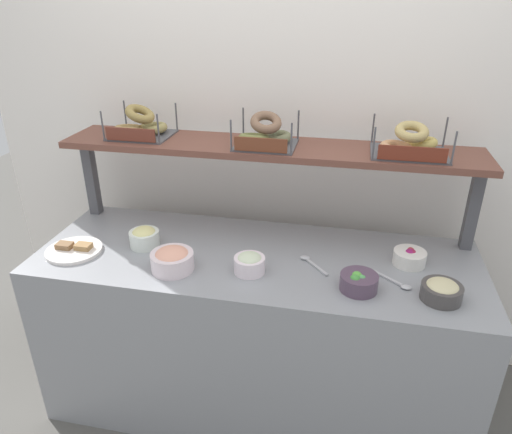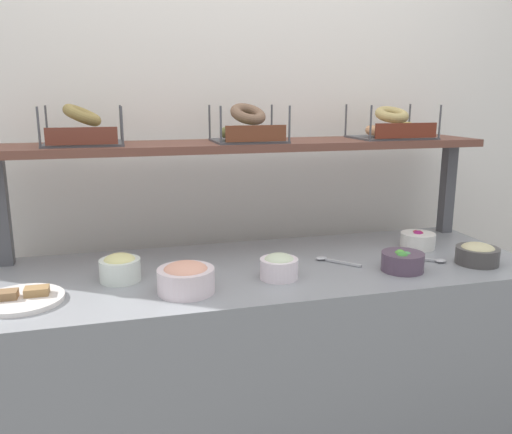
{
  "view_description": "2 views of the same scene",
  "coord_description": "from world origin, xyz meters",
  "px_view_note": "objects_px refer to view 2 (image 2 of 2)",
  "views": [
    {
      "loc": [
        0.37,
        -1.76,
        1.91
      ],
      "look_at": [
        -0.0,
        0.0,
        1.04
      ],
      "focal_mm": 32.99,
      "sensor_mm": 36.0,
      "label": 1
    },
    {
      "loc": [
        -0.51,
        -1.73,
        1.45
      ],
      "look_at": [
        -0.04,
        0.0,
        1.04
      ],
      "focal_mm": 36.61,
      "sensor_mm": 36.0,
      "label": 2
    }
  ],
  "objects_px": {
    "bowl_egg_salad": "(120,267)",
    "bowl_tuna_salad": "(477,254)",
    "bagel_basket_sesame": "(391,127)",
    "bowl_scallion_spread": "(280,266)",
    "serving_plate_white": "(21,299)",
    "bowl_lox_spread": "(186,277)",
    "serving_spoon_by_edge": "(331,260)",
    "bowl_beet_salad": "(418,240)",
    "bagel_basket_everything": "(83,131)",
    "serving_spoon_near_plate": "(430,260)",
    "bowl_veggie_mix": "(402,261)",
    "bagel_basket_poppy": "(248,129)"
  },
  "relations": [
    {
      "from": "bowl_beet_salad",
      "to": "bowl_veggie_mix",
      "type": "xyz_separation_m",
      "value": [
        -0.21,
        -0.24,
        0.0
      ]
    },
    {
      "from": "bowl_tuna_salad",
      "to": "serving_spoon_near_plate",
      "type": "xyz_separation_m",
      "value": [
        -0.15,
        0.07,
        -0.03
      ]
    },
    {
      "from": "bowl_lox_spread",
      "to": "serving_spoon_by_edge",
      "type": "relative_size",
      "value": 1.29
    },
    {
      "from": "bowl_veggie_mix",
      "to": "serving_plate_white",
      "type": "height_order",
      "value": "bowl_veggie_mix"
    },
    {
      "from": "serving_plate_white",
      "to": "bagel_basket_sesame",
      "type": "relative_size",
      "value": 0.78
    },
    {
      "from": "bagel_basket_everything",
      "to": "bowl_veggie_mix",
      "type": "bearing_deg",
      "value": -23.0
    },
    {
      "from": "bowl_lox_spread",
      "to": "bowl_tuna_salad",
      "type": "height_order",
      "value": "bowl_lox_spread"
    },
    {
      "from": "serving_plate_white",
      "to": "bagel_basket_poppy",
      "type": "distance_m",
      "value": 1.0
    },
    {
      "from": "serving_spoon_near_plate",
      "to": "serving_spoon_by_edge",
      "type": "bearing_deg",
      "value": 165.86
    },
    {
      "from": "serving_plate_white",
      "to": "bowl_egg_salad",
      "type": "bearing_deg",
      "value": 21.9
    },
    {
      "from": "bowl_scallion_spread",
      "to": "bagel_basket_poppy",
      "type": "xyz_separation_m",
      "value": [
        -0.01,
        0.38,
        0.44
      ]
    },
    {
      "from": "bowl_scallion_spread",
      "to": "serving_plate_white",
      "type": "bearing_deg",
      "value": 179.87
    },
    {
      "from": "bowl_scallion_spread",
      "to": "serving_plate_white",
      "type": "xyz_separation_m",
      "value": [
        -0.81,
        0.0,
        -0.03
      ]
    },
    {
      "from": "serving_plate_white",
      "to": "bagel_basket_everything",
      "type": "bearing_deg",
      "value": 65.45
    },
    {
      "from": "bowl_egg_salad",
      "to": "serving_plate_white",
      "type": "distance_m",
      "value": 0.32
    },
    {
      "from": "bowl_scallion_spread",
      "to": "bowl_lox_spread",
      "type": "bearing_deg",
      "value": -171.82
    },
    {
      "from": "serving_plate_white",
      "to": "bagel_basket_sesame",
      "type": "distance_m",
      "value": 1.55
    },
    {
      "from": "bowl_tuna_salad",
      "to": "serving_spoon_near_plate",
      "type": "height_order",
      "value": "bowl_tuna_salad"
    },
    {
      "from": "serving_plate_white",
      "to": "bagel_basket_poppy",
      "type": "height_order",
      "value": "bagel_basket_poppy"
    },
    {
      "from": "bowl_veggie_mix",
      "to": "serving_spoon_by_edge",
      "type": "height_order",
      "value": "bowl_veggie_mix"
    },
    {
      "from": "serving_plate_white",
      "to": "bowl_scallion_spread",
      "type": "bearing_deg",
      "value": -0.13
    },
    {
      "from": "serving_plate_white",
      "to": "bowl_beet_salad",
      "type": "bearing_deg",
      "value": 7.78
    },
    {
      "from": "bowl_veggie_mix",
      "to": "bagel_basket_poppy",
      "type": "distance_m",
      "value": 0.76
    },
    {
      "from": "bowl_lox_spread",
      "to": "bowl_veggie_mix",
      "type": "height_order",
      "value": "bowl_lox_spread"
    },
    {
      "from": "bowl_tuna_salad",
      "to": "bowl_veggie_mix",
      "type": "distance_m",
      "value": 0.31
    },
    {
      "from": "serving_spoon_by_edge",
      "to": "bagel_basket_poppy",
      "type": "relative_size",
      "value": 0.51
    },
    {
      "from": "bowl_lox_spread",
      "to": "serving_spoon_by_edge",
      "type": "distance_m",
      "value": 0.59
    },
    {
      "from": "bowl_egg_salad",
      "to": "bowl_tuna_salad",
      "type": "relative_size",
      "value": 0.88
    },
    {
      "from": "bowl_egg_salad",
      "to": "serving_plate_white",
      "type": "xyz_separation_m",
      "value": [
        -0.29,
        -0.12,
        -0.04
      ]
    },
    {
      "from": "bowl_lox_spread",
      "to": "bagel_basket_poppy",
      "type": "xyz_separation_m",
      "value": [
        0.31,
        0.43,
        0.43
      ]
    },
    {
      "from": "serving_spoon_near_plate",
      "to": "bagel_basket_sesame",
      "type": "xyz_separation_m",
      "value": [
        0.01,
        0.36,
        0.47
      ]
    },
    {
      "from": "bowl_lox_spread",
      "to": "bowl_egg_salad",
      "type": "height_order",
      "value": "bowl_lox_spread"
    },
    {
      "from": "bowl_beet_salad",
      "to": "bagel_basket_sesame",
      "type": "distance_m",
      "value": 0.48
    },
    {
      "from": "serving_plate_white",
      "to": "bagel_basket_everything",
      "type": "height_order",
      "value": "bagel_basket_everything"
    },
    {
      "from": "bagel_basket_everything",
      "to": "bowl_scallion_spread",
      "type": "bearing_deg",
      "value": -33.58
    },
    {
      "from": "serving_spoon_by_edge",
      "to": "bagel_basket_sesame",
      "type": "distance_m",
      "value": 0.65
    },
    {
      "from": "bowl_beet_salad",
      "to": "serving_spoon_near_plate",
      "type": "xyz_separation_m",
      "value": [
        -0.06,
        -0.17,
        -0.03
      ]
    },
    {
      "from": "bowl_tuna_salad",
      "to": "serving_plate_white",
      "type": "distance_m",
      "value": 1.57
    },
    {
      "from": "bowl_veggie_mix",
      "to": "serving_spoon_near_plate",
      "type": "distance_m",
      "value": 0.17
    },
    {
      "from": "bowl_tuna_salad",
      "to": "serving_plate_white",
      "type": "height_order",
      "value": "bowl_tuna_salad"
    },
    {
      "from": "bowl_veggie_mix",
      "to": "bagel_basket_everything",
      "type": "height_order",
      "value": "bagel_basket_everything"
    },
    {
      "from": "bowl_tuna_salad",
      "to": "serving_spoon_near_plate",
      "type": "distance_m",
      "value": 0.17
    },
    {
      "from": "bagel_basket_poppy",
      "to": "serving_spoon_near_plate",
      "type": "bearing_deg",
      "value": -30.07
    },
    {
      "from": "bowl_tuna_salad",
      "to": "bagel_basket_sesame",
      "type": "height_order",
      "value": "bagel_basket_sesame"
    },
    {
      "from": "bowl_scallion_spread",
      "to": "serving_plate_white",
      "type": "height_order",
      "value": "bowl_scallion_spread"
    },
    {
      "from": "bowl_veggie_mix",
      "to": "bagel_basket_sesame",
      "type": "bearing_deg",
      "value": 68.71
    },
    {
      "from": "bowl_veggie_mix",
      "to": "bowl_beet_salad",
      "type": "bearing_deg",
      "value": 48.69
    },
    {
      "from": "bowl_tuna_salad",
      "to": "bagel_basket_poppy",
      "type": "relative_size",
      "value": 0.57
    },
    {
      "from": "bagel_basket_sesame",
      "to": "bowl_scallion_spread",
      "type": "bearing_deg",
      "value": -147.49
    },
    {
      "from": "serving_spoon_near_plate",
      "to": "serving_plate_white",
      "type": "bearing_deg",
      "value": -178.9
    }
  ]
}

